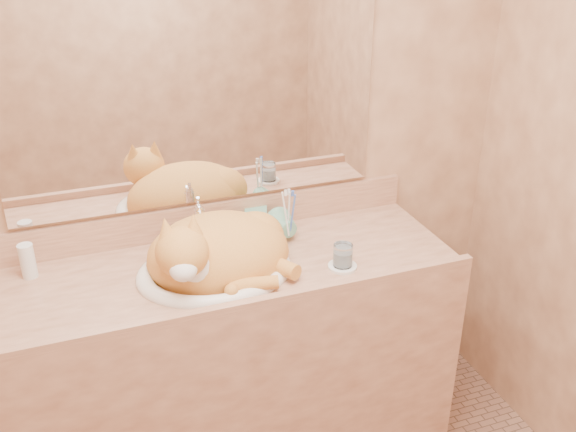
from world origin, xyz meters
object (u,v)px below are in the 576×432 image
object	(u,v)px
sink_basin	(214,252)
cat	(215,249)
water_glass	(343,255)
toothbrush_cup	(289,231)
vanity_counter	(227,368)
soap_dispenser	(255,216)

from	to	relation	value
sink_basin	cat	world-z (taller)	cat
cat	water_glass	xyz separation A→B (m)	(0.41, -0.12, -0.04)
sink_basin	toothbrush_cup	distance (m)	0.32
vanity_counter	soap_dispenser	world-z (taller)	soap_dispenser
cat	toothbrush_cup	bearing A→B (deg)	21.14
sink_basin	toothbrush_cup	world-z (taller)	sink_basin
sink_basin	water_glass	xyz separation A→B (m)	(0.41, -0.12, -0.03)
water_glass	sink_basin	bearing A→B (deg)	164.09
vanity_counter	toothbrush_cup	distance (m)	0.55
soap_dispenser	vanity_counter	bearing A→B (deg)	-118.92
water_glass	cat	bearing A→B (deg)	163.48
cat	sink_basin	bearing A→B (deg)	-146.41
soap_dispenser	water_glass	xyz separation A→B (m)	(0.21, -0.29, -0.04)
vanity_counter	sink_basin	xyz separation A→B (m)	(-0.03, -0.02, 0.50)
soap_dispenser	sink_basin	bearing A→B (deg)	-119.90
toothbrush_cup	sink_basin	bearing A→B (deg)	-160.99
sink_basin	soap_dispenser	world-z (taller)	soap_dispenser
toothbrush_cup	cat	bearing A→B (deg)	-161.23
cat	toothbrush_cup	size ratio (longest dim) A/B	4.57
cat	water_glass	bearing A→B (deg)	-14.15
sink_basin	water_glass	world-z (taller)	sink_basin
vanity_counter	cat	xyz separation A→B (m)	(-0.02, -0.02, 0.51)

